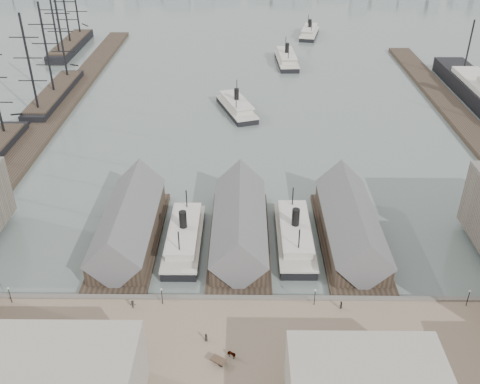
{
  "coord_description": "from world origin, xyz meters",
  "views": [
    {
      "loc": [
        1.09,
        -86.82,
        74.87
      ],
      "look_at": [
        0.0,
        30.0,
        6.0
      ],
      "focal_mm": 40.0,
      "sensor_mm": 36.0,
      "label": 1
    }
  ],
  "objects_px": {
    "horse_cart_center": "(228,356)",
    "horse_cart_right": "(318,356)",
    "horse_cart_left": "(30,339)",
    "ferry_docked_west": "(184,237)"
  },
  "relations": [
    {
      "from": "horse_cart_center",
      "to": "horse_cart_right",
      "type": "relative_size",
      "value": 1.0
    },
    {
      "from": "horse_cart_right",
      "to": "horse_cart_left",
      "type": "bearing_deg",
      "value": 94.32
    },
    {
      "from": "horse_cart_right",
      "to": "horse_cart_center",
      "type": "bearing_deg",
      "value": 98.97
    },
    {
      "from": "horse_cart_left",
      "to": "horse_cart_center",
      "type": "relative_size",
      "value": 0.97
    },
    {
      "from": "horse_cart_center",
      "to": "ferry_docked_west",
      "type": "bearing_deg",
      "value": 48.0
    },
    {
      "from": "horse_cart_left",
      "to": "horse_cart_center",
      "type": "height_order",
      "value": "horse_cart_center"
    },
    {
      "from": "horse_cart_left",
      "to": "horse_cart_center",
      "type": "distance_m",
      "value": 36.17
    },
    {
      "from": "ferry_docked_west",
      "to": "horse_cart_right",
      "type": "bearing_deg",
      "value": -53.45
    },
    {
      "from": "ferry_docked_west",
      "to": "horse_cart_center",
      "type": "xyz_separation_m",
      "value": [
        11.32,
        -36.77,
        0.55
      ]
    },
    {
      "from": "horse_cart_left",
      "to": "horse_cart_right",
      "type": "relative_size",
      "value": 0.97
    }
  ]
}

